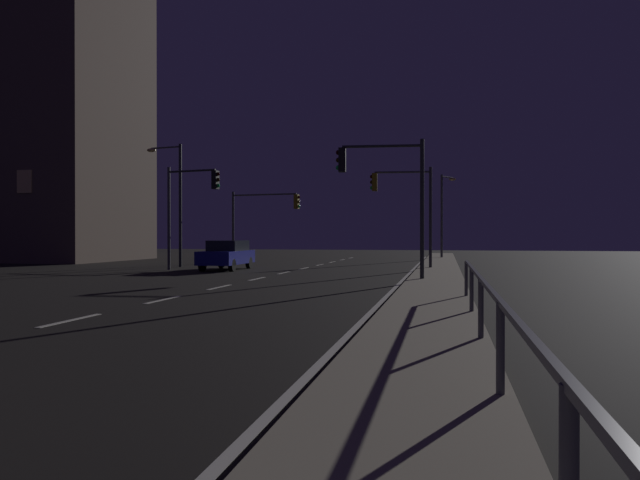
% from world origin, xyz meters
% --- Properties ---
extents(ground_plane, '(112.00, 112.00, 0.00)m').
position_xyz_m(ground_plane, '(0.00, 17.50, 0.00)').
color(ground_plane, black).
rests_on(ground_plane, ground).
extents(sidewalk_right, '(2.16, 77.00, 0.14)m').
position_xyz_m(sidewalk_right, '(7.35, 17.50, 0.07)').
color(sidewalk_right, gray).
rests_on(sidewalk_right, ground).
extents(lane_markings_center, '(0.14, 50.00, 0.01)m').
position_xyz_m(lane_markings_center, '(0.00, 21.00, 0.01)').
color(lane_markings_center, silver).
rests_on(lane_markings_center, ground).
extents(lane_edge_line, '(0.14, 53.00, 0.01)m').
position_xyz_m(lane_edge_line, '(6.02, 22.50, 0.01)').
color(lane_edge_line, silver).
rests_on(lane_edge_line, ground).
extents(car_oncoming, '(1.98, 4.46, 1.57)m').
position_xyz_m(car_oncoming, '(-3.73, 26.98, 0.82)').
color(car_oncoming, navy).
rests_on(car_oncoming, ground).
extents(traffic_light_far_left, '(3.43, 0.63, 5.43)m').
position_xyz_m(traffic_light_far_left, '(5.39, 20.69, 3.94)').
color(traffic_light_far_left, '#2D3033').
rests_on(traffic_light_far_left, sidewalk_right).
extents(traffic_light_mid_right, '(3.16, 0.67, 5.48)m').
position_xyz_m(traffic_light_mid_right, '(-5.43, 26.04, 3.82)').
color(traffic_light_mid_right, '#4C4C51').
rests_on(traffic_light_mid_right, ground).
extents(traffic_light_overhead_east, '(3.28, 0.56, 5.34)m').
position_xyz_m(traffic_light_overhead_east, '(5.56, 29.01, 3.87)').
color(traffic_light_overhead_east, '#38383D').
rests_on(traffic_light_overhead_east, sidewalk_right).
extents(traffic_light_mid_left, '(4.97, 0.73, 4.86)m').
position_xyz_m(traffic_light_mid_left, '(-4.30, 34.87, 3.49)').
color(traffic_light_mid_left, '#38383D').
rests_on(traffic_light_mid_left, ground).
extents(street_lamp_mid_block, '(1.21, 1.64, 6.55)m').
position_xyz_m(street_lamp_mid_block, '(7.58, 44.52, 4.13)').
color(street_lamp_mid_block, '#4C4C51').
rests_on(street_lamp_mid_block, sidewalk_right).
extents(street_lamp_median, '(2.40, 0.58, 7.20)m').
position_xyz_m(street_lamp_median, '(-7.86, 29.08, 4.37)').
color(street_lamp_median, '#2D3033').
rests_on(street_lamp_median, ground).
extents(barrier_fence, '(0.09, 16.73, 0.98)m').
position_xyz_m(barrier_fence, '(8.28, 6.32, 0.88)').
color(barrier_fence, '#59595E').
rests_on(barrier_fence, sidewalk_right).
extents(building_distant, '(20.17, 10.50, 25.89)m').
position_xyz_m(building_distant, '(-25.49, 35.55, 12.95)').
color(building_distant, brown).
rests_on(building_distant, ground).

